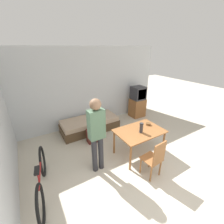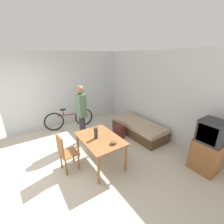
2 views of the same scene
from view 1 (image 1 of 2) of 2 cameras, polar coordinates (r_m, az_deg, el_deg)
name	(u,v)px [view 1 (image 1 of 2)]	position (r m, az deg, el deg)	size (l,w,h in m)	color
ground_plane	(170,205)	(3.42, 21.13, -30.08)	(20.00, 20.00, 0.00)	beige
wall_back	(86,88)	(5.33, -9.77, 8.95)	(5.75, 0.06, 2.70)	silver
daybed	(90,124)	(5.22, -8.39, -4.70)	(1.93, 0.84, 0.43)	#4C3823
tv	(138,102)	(6.15, 9.71, 3.66)	(0.56, 0.48, 1.25)	brown
dining_table	(139,133)	(3.93, 10.39, -7.98)	(1.20, 0.83, 0.72)	brown
wooden_chair	(155,158)	(3.44, 16.07, -16.47)	(0.41, 0.41, 0.94)	brown
bicycle	(42,179)	(3.42, -25.26, -22.09)	(0.34, 1.73, 0.76)	black
person_standing	(97,131)	(3.21, -5.87, -7.25)	(0.34, 0.24, 1.76)	#28282D
thermos_flask	(141,127)	(3.75, 11.10, -5.76)	(0.09, 0.09, 0.26)	#2D2D33
mate_bowl	(148,124)	(4.19, 13.63, -4.45)	(0.13, 0.13, 0.06)	brown
backpack	(93,135)	(4.60, -7.16, -8.85)	(0.37, 0.25, 0.44)	#56231E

